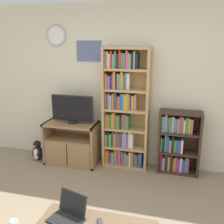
% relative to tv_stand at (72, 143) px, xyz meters
% --- Properties ---
extents(wall_back, '(6.41, 0.09, 2.60)m').
position_rel_tv_stand_xyz_m(wall_back, '(0.76, 0.30, 0.95)').
color(wall_back, beige).
rests_on(wall_back, ground_plane).
extents(tv_stand, '(0.88, 0.46, 0.71)m').
position_rel_tv_stand_xyz_m(tv_stand, '(0.00, 0.00, 0.00)').
color(tv_stand, '#9E754C').
rests_on(tv_stand, ground_plane).
extents(television, '(0.70, 0.18, 0.47)m').
position_rel_tv_stand_xyz_m(television, '(0.03, 0.02, 0.59)').
color(television, black).
rests_on(television, tv_stand).
extents(bookshelf_tall, '(0.72, 0.28, 1.94)m').
position_rel_tv_stand_xyz_m(bookshelf_tall, '(0.86, 0.13, 0.58)').
color(bookshelf_tall, tan).
rests_on(bookshelf_tall, ground_plane).
extents(bookshelf_short, '(0.64, 0.27, 1.00)m').
position_rel_tv_stand_xyz_m(bookshelf_short, '(1.72, 0.13, 0.14)').
color(bookshelf_short, '#3D281E').
rests_on(bookshelf_short, ground_plane).
extents(laptop, '(0.38, 0.34, 0.24)m').
position_rel_tv_stand_xyz_m(laptop, '(0.75, -1.82, 0.09)').
color(laptop, '#232326').
rests_on(laptop, coffee_table).
extents(remote_near_laptop, '(0.11, 0.16, 0.02)m').
position_rel_tv_stand_xyz_m(remote_near_laptop, '(1.07, -1.83, 0.04)').
color(remote_near_laptop, '#38383A').
rests_on(remote_near_laptop, coffee_table).
extents(penguin_figurine, '(0.19, 0.17, 0.36)m').
position_rel_tv_stand_xyz_m(penguin_figurine, '(-0.62, -0.07, -0.19)').
color(penguin_figurine, black).
rests_on(penguin_figurine, ground_plane).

